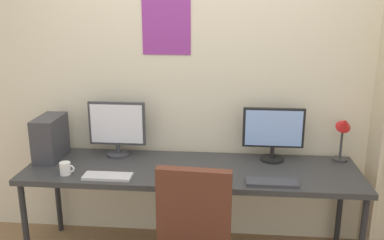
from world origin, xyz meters
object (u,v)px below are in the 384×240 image
(keyboard_left, at_px, (108,176))
(computer_mouse, at_px, (212,178))
(desk, at_px, (191,174))
(coffee_mug, at_px, (66,168))
(pc_tower, at_px, (50,138))
(keyboard_right, at_px, (272,182))
(monitor_left, at_px, (117,127))
(desk_lamp, at_px, (343,131))
(monitor_right, at_px, (273,132))

(keyboard_left, xyz_separation_m, computer_mouse, (0.72, 0.03, 0.01))
(desk, relative_size, coffee_mug, 22.94)
(keyboard_left, bearing_deg, computer_mouse, 2.46)
(desk, xyz_separation_m, coffee_mug, (-0.87, -0.20, 0.09))
(pc_tower, relative_size, keyboard_right, 1.00)
(coffee_mug, bearing_deg, desk, 13.02)
(monitor_left, bearing_deg, desk, -19.48)
(pc_tower, distance_m, desk_lamp, 2.22)
(pc_tower, bearing_deg, monitor_right, 3.79)
(monitor_left, xyz_separation_m, pc_tower, (-0.50, -0.11, -0.07))
(desk, relative_size, pc_tower, 7.15)
(desk, distance_m, computer_mouse, 0.26)
(coffee_mug, bearing_deg, keyboard_right, -1.17)
(pc_tower, height_order, desk_lamp, desk_lamp)
(computer_mouse, bearing_deg, keyboard_right, -4.43)
(monitor_right, bearing_deg, computer_mouse, -136.94)
(keyboard_right, bearing_deg, keyboard_left, 180.00)
(monitor_left, height_order, coffee_mug, monitor_left)
(keyboard_right, bearing_deg, desk, 157.67)
(monitor_left, height_order, keyboard_right, monitor_left)
(keyboard_right, relative_size, coffee_mug, 3.21)
(keyboard_left, bearing_deg, desk_lamp, 15.16)
(monitor_right, distance_m, keyboard_right, 0.49)
(desk_lamp, relative_size, coffee_mug, 3.53)
(desk, height_order, desk_lamp, desk_lamp)
(monitor_right, height_order, coffee_mug, monitor_right)
(pc_tower, bearing_deg, keyboard_right, -11.27)
(keyboard_right, height_order, computer_mouse, computer_mouse)
(pc_tower, bearing_deg, computer_mouse, -13.40)
(desk, bearing_deg, pc_tower, 174.78)
(desk, xyz_separation_m, keyboard_right, (0.56, -0.23, 0.06))
(keyboard_left, distance_m, computer_mouse, 0.72)
(monitor_right, bearing_deg, monitor_left, 180.00)
(monitor_left, relative_size, coffee_mug, 4.18)
(desk, height_order, coffee_mug, coffee_mug)
(desk, xyz_separation_m, computer_mouse, (0.16, -0.20, 0.06))
(keyboard_right, bearing_deg, pc_tower, 168.73)
(pc_tower, height_order, keyboard_right, pc_tower)
(pc_tower, bearing_deg, monitor_left, 12.77)
(monitor_left, xyz_separation_m, monitor_right, (1.20, -0.00, -0.00))
(coffee_mug, bearing_deg, monitor_right, 15.71)
(coffee_mug, bearing_deg, pc_tower, 127.08)
(monitor_left, distance_m, monitor_right, 1.20)
(keyboard_left, bearing_deg, pc_tower, 148.36)
(coffee_mug, bearing_deg, monitor_left, 57.00)
(desk_lamp, xyz_separation_m, keyboard_left, (-1.68, -0.45, -0.23))
(desk_lamp, distance_m, computer_mouse, 1.07)
(desk, distance_m, monitor_left, 0.69)
(monitor_right, relative_size, keyboard_right, 1.35)
(pc_tower, bearing_deg, desk, -5.22)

